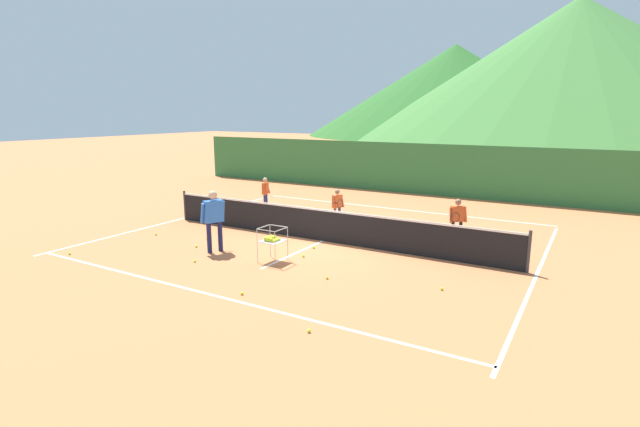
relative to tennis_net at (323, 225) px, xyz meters
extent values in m
plane|color=#C67042|center=(0.00, 0.00, -0.50)|extent=(120.00, 120.00, 0.00)
cube|color=white|center=(0.00, -4.93, -0.50)|extent=(11.86, 0.08, 0.01)
cube|color=white|center=(0.00, 5.64, -0.50)|extent=(11.86, 0.08, 0.01)
cube|color=white|center=(-5.93, 0.00, -0.50)|extent=(0.08, 10.57, 0.01)
cube|color=white|center=(5.93, 0.00, -0.50)|extent=(0.08, 10.57, 0.01)
cube|color=white|center=(0.00, 0.00, -0.50)|extent=(0.08, 6.06, 0.01)
cylinder|color=#333338|center=(-5.70, 0.00, 0.03)|extent=(0.08, 0.08, 1.05)
cylinder|color=#333338|center=(5.70, 0.00, 0.03)|extent=(0.08, 0.08, 1.05)
cube|color=black|center=(0.00, 0.00, -0.04)|extent=(11.33, 0.02, 0.92)
cube|color=white|center=(0.00, 0.00, 0.45)|extent=(11.33, 0.03, 0.06)
cylinder|color=#191E4C|center=(-2.07, -2.64, -0.07)|extent=(0.13, 0.13, 0.85)
cylinder|color=#191E4C|center=(-1.94, -2.34, -0.07)|extent=(0.13, 0.13, 0.85)
cube|color=blue|center=(-2.00, -2.49, 0.65)|extent=(0.42, 0.56, 0.60)
sphere|color=#DBAD84|center=(-2.00, -2.49, 1.10)|extent=(0.24, 0.24, 0.24)
cylinder|color=blue|center=(-2.18, -2.73, 0.61)|extent=(0.25, 0.17, 0.58)
cylinder|color=blue|center=(-1.92, -2.20, 0.61)|extent=(0.20, 0.15, 0.59)
torus|color=#262628|center=(-2.16, -2.10, 0.55)|extent=(0.14, 0.28, 0.29)
cylinder|color=black|center=(-1.94, -2.20, 0.55)|extent=(0.21, 0.11, 0.03)
cylinder|color=navy|center=(-4.37, 3.06, -0.18)|extent=(0.09, 0.09, 0.63)
cylinder|color=navy|center=(-4.29, 2.83, -0.18)|extent=(0.09, 0.09, 0.63)
cube|color=#E55926|center=(-4.33, 2.94, 0.35)|extent=(0.30, 0.41, 0.44)
sphere|color=#DBAD84|center=(-4.33, 2.94, 0.69)|extent=(0.17, 0.17, 0.17)
cylinder|color=#E55926|center=(-4.35, 3.16, 0.33)|extent=(0.18, 0.12, 0.43)
cylinder|color=#E55926|center=(-4.22, 2.75, 0.32)|extent=(0.15, 0.11, 0.44)
cylinder|color=navy|center=(-0.60, 2.17, -0.19)|extent=(0.09, 0.09, 0.61)
cylinder|color=navy|center=(-0.65, 1.94, -0.19)|extent=(0.09, 0.09, 0.61)
cube|color=#E55926|center=(-0.63, 2.06, 0.33)|extent=(0.24, 0.39, 0.43)
sphere|color=#996B4C|center=(-0.63, 2.06, 0.65)|extent=(0.17, 0.17, 0.17)
cylinder|color=#E55926|center=(-0.53, 2.25, 0.30)|extent=(0.18, 0.10, 0.42)
cylinder|color=#E55926|center=(-0.64, 1.85, 0.30)|extent=(0.14, 0.09, 0.42)
torus|color=#262628|center=(-0.37, 1.79, 0.31)|extent=(0.08, 0.29, 0.29)
cylinder|color=black|center=(-0.61, 1.84, 0.31)|extent=(0.22, 0.07, 0.03)
cylinder|color=black|center=(3.60, 1.89, -0.17)|extent=(0.10, 0.10, 0.66)
cylinder|color=black|center=(3.41, 1.73, -0.17)|extent=(0.10, 0.10, 0.66)
cube|color=#E55926|center=(3.51, 1.81, 0.39)|extent=(0.41, 0.39, 0.46)
sphere|color=#996B4C|center=(3.51, 1.81, 0.73)|extent=(0.18, 0.18, 0.18)
cylinder|color=#E55926|center=(3.71, 1.92, 0.36)|extent=(0.17, 0.18, 0.45)
cylinder|color=#E55926|center=(3.36, 1.64, 0.35)|extent=(0.14, 0.15, 0.45)
torus|color=#262628|center=(3.54, 1.44, 0.35)|extent=(0.23, 0.21, 0.29)
cylinder|color=black|center=(3.37, 1.62, 0.35)|extent=(0.17, 0.18, 0.03)
cylinder|color=#B7B7BC|center=(-0.39, -2.11, -0.05)|extent=(0.02, 0.02, 0.89)
cylinder|color=#B7B7BC|center=(0.17, -2.11, -0.05)|extent=(0.02, 0.02, 0.89)
cylinder|color=#B7B7BC|center=(-0.39, -2.67, -0.05)|extent=(0.02, 0.02, 0.89)
cylinder|color=#B7B7BC|center=(0.17, -2.67, -0.05)|extent=(0.02, 0.02, 0.89)
cube|color=#B7B7BC|center=(-0.11, -2.39, 0.05)|extent=(0.56, 0.56, 0.01)
cube|color=#B7B7BC|center=(-0.11, -2.11, 0.39)|extent=(0.56, 0.02, 0.02)
cube|color=#B7B7BC|center=(-0.11, -2.67, 0.39)|extent=(0.56, 0.02, 0.02)
cube|color=#B7B7BC|center=(-0.39, -2.39, 0.39)|extent=(0.02, 0.56, 0.02)
cube|color=#B7B7BC|center=(0.17, -2.39, 0.39)|extent=(0.02, 0.56, 0.02)
sphere|color=yellow|center=(-0.24, -2.52, 0.08)|extent=(0.07, 0.07, 0.07)
sphere|color=yellow|center=(-0.24, -2.45, 0.09)|extent=(0.07, 0.07, 0.07)
sphere|color=yellow|center=(-0.25, -2.39, 0.08)|extent=(0.07, 0.07, 0.07)
sphere|color=yellow|center=(-0.24, -2.32, 0.08)|extent=(0.07, 0.07, 0.07)
sphere|color=yellow|center=(-0.23, -2.25, 0.08)|extent=(0.07, 0.07, 0.07)
sphere|color=yellow|center=(-0.17, -2.52, 0.09)|extent=(0.07, 0.07, 0.07)
sphere|color=yellow|center=(-0.17, -2.46, 0.08)|extent=(0.07, 0.07, 0.07)
sphere|color=yellow|center=(-0.17, -2.38, 0.08)|extent=(0.07, 0.07, 0.07)
sphere|color=yellow|center=(-0.18, -2.32, 0.08)|extent=(0.07, 0.07, 0.07)
sphere|color=yellow|center=(-0.17, -2.26, 0.08)|extent=(0.07, 0.07, 0.07)
sphere|color=yellow|center=(-0.11, -2.52, 0.09)|extent=(0.07, 0.07, 0.07)
sphere|color=yellow|center=(-0.11, -2.45, 0.08)|extent=(0.07, 0.07, 0.07)
sphere|color=yellow|center=(-0.11, -2.39, 0.08)|extent=(0.07, 0.07, 0.07)
sphere|color=yellow|center=(-0.12, -2.32, 0.09)|extent=(0.07, 0.07, 0.07)
sphere|color=yellow|center=(-0.11, -2.26, 0.09)|extent=(0.07, 0.07, 0.07)
sphere|color=yellow|center=(-0.05, -2.51, 0.09)|extent=(0.07, 0.07, 0.07)
sphere|color=yellow|center=(-0.04, -2.45, 0.08)|extent=(0.07, 0.07, 0.07)
sphere|color=yellow|center=(-0.04, -2.38, 0.08)|extent=(0.07, 0.07, 0.07)
sphere|color=yellow|center=(-0.04, -2.32, 0.09)|extent=(0.07, 0.07, 0.07)
sphere|color=yellow|center=(-0.04, -2.26, 0.08)|extent=(0.07, 0.07, 0.07)
sphere|color=yellow|center=(0.02, -2.52, 0.08)|extent=(0.07, 0.07, 0.07)
sphere|color=yellow|center=(0.02, -2.45, 0.08)|extent=(0.07, 0.07, 0.07)
sphere|color=yellow|center=(0.02, -2.39, 0.08)|extent=(0.07, 0.07, 0.07)
sphere|color=yellow|center=(0.02, -2.32, 0.09)|extent=(0.07, 0.07, 0.07)
sphere|color=yellow|center=(0.01, -2.26, 0.09)|extent=(0.07, 0.07, 0.07)
sphere|color=yellow|center=(-0.24, -2.52, 0.14)|extent=(0.07, 0.07, 0.07)
sphere|color=yellow|center=(-0.24, -2.45, 0.14)|extent=(0.07, 0.07, 0.07)
sphere|color=yellow|center=(-0.24, -2.39, 0.14)|extent=(0.07, 0.07, 0.07)
sphere|color=yellow|center=(-0.24, -2.32, 0.14)|extent=(0.07, 0.07, 0.07)
sphere|color=yellow|center=(-0.24, -2.26, 0.14)|extent=(0.07, 0.07, 0.07)
sphere|color=yellow|center=(-0.18, -2.52, 0.14)|extent=(0.07, 0.07, 0.07)
sphere|color=yellow|center=(-0.18, -2.45, 0.14)|extent=(0.07, 0.07, 0.07)
sphere|color=yellow|center=(-0.18, -2.39, 0.14)|extent=(0.07, 0.07, 0.07)
sphere|color=yellow|center=(-0.17, -2.33, 0.14)|extent=(0.07, 0.07, 0.07)
sphere|color=yellow|center=(-0.17, -2.26, 0.14)|extent=(0.07, 0.07, 0.07)
sphere|color=yellow|center=(-0.11, -2.52, 0.14)|extent=(0.07, 0.07, 0.07)
sphere|color=yellow|center=(-0.11, -2.46, 0.14)|extent=(0.07, 0.07, 0.07)
sphere|color=yellow|center=(-0.11, -2.39, 0.14)|extent=(0.07, 0.07, 0.07)
sphere|color=yellow|center=(-0.11, -2.32, 0.14)|extent=(0.07, 0.07, 0.07)
sphere|color=yellow|center=(-0.11, -2.26, 0.14)|extent=(0.07, 0.07, 0.07)
sphere|color=yellow|center=(-0.04, -2.52, 0.14)|extent=(0.07, 0.07, 0.07)
sphere|color=yellow|center=(4.26, -2.19, -0.47)|extent=(0.07, 0.07, 0.07)
sphere|color=yellow|center=(-1.80, -3.48, -0.47)|extent=(0.07, 0.07, 0.07)
sphere|color=yellow|center=(0.69, -4.60, -0.47)|extent=(0.07, 0.07, 0.07)
sphere|color=yellow|center=(-4.87, -2.07, -0.47)|extent=(0.07, 0.07, 0.07)
sphere|color=yellow|center=(1.76, -2.84, -0.47)|extent=(0.07, 0.07, 0.07)
sphere|color=yellow|center=(-3.15, -1.61, -0.47)|extent=(0.07, 0.07, 0.07)
sphere|color=yellow|center=(2.85, -5.39, -0.47)|extent=(0.07, 0.07, 0.07)
sphere|color=yellow|center=(-5.22, -4.71, -0.47)|extent=(0.07, 0.07, 0.07)
sphere|color=yellow|center=(0.18, -0.82, -0.47)|extent=(0.07, 0.07, 0.07)
sphere|color=yellow|center=(-1.13, -0.66, -0.47)|extent=(0.07, 0.07, 0.07)
sphere|color=yellow|center=(-2.77, -2.44, -0.47)|extent=(0.07, 0.07, 0.07)
sphere|color=yellow|center=(0.38, -1.68, -0.47)|extent=(0.07, 0.07, 0.07)
cube|color=#33753D|center=(0.00, 9.55, 0.68)|extent=(26.08, 0.08, 2.37)
cone|color=#427A38|center=(2.76, 59.47, 8.48)|extent=(55.89, 55.89, 17.97)
cone|color=#2D6628|center=(-14.57, 66.86, 6.61)|extent=(46.53, 46.53, 14.21)
camera|label=1|loc=(6.96, -11.99, 3.31)|focal=26.84mm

